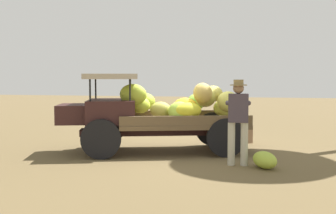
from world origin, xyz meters
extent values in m
plane|color=brown|center=(0.00, 0.00, 0.00)|extent=(60.00, 60.00, 0.00)
cube|color=#351B1A|center=(0.38, 0.09, 0.49)|extent=(3.93, 1.68, 0.16)
cylinder|color=black|center=(1.50, 1.31, 0.44)|extent=(0.89, 0.41, 0.89)
cylinder|color=black|center=(2.01, -0.21, 0.44)|extent=(0.89, 0.41, 0.89)
cylinder|color=black|center=(-1.15, 0.42, 0.44)|extent=(0.89, 0.41, 0.89)
cylinder|color=black|center=(-0.65, -1.09, 0.44)|extent=(0.89, 0.41, 0.89)
cube|color=brown|center=(-0.05, -0.05, 0.67)|extent=(3.39, 2.58, 0.10)
cube|color=brown|center=(-0.30, 0.71, 0.83)|extent=(2.87, 1.02, 0.22)
cube|color=brown|center=(0.21, -0.81, 0.83)|extent=(2.87, 1.02, 0.22)
cube|color=#351B1A|center=(1.57, 0.49, 1.00)|extent=(1.52, 1.79, 0.55)
cube|color=#351B1A|center=(2.42, 0.77, 0.94)|extent=(1.00, 1.23, 0.44)
cylinder|color=black|center=(1.78, 1.24, 1.55)|extent=(0.04, 0.04, 0.55)
cylinder|color=black|center=(2.19, 0.01, 1.55)|extent=(0.04, 0.04, 0.55)
cylinder|color=black|center=(0.95, 0.96, 1.55)|extent=(0.04, 0.04, 0.55)
cylinder|color=black|center=(1.35, -0.27, 1.55)|extent=(0.04, 0.04, 0.55)
cube|color=tan|center=(1.57, 0.49, 1.82)|extent=(1.64, 1.83, 0.12)
ellipsoid|color=#BED238|center=(0.89, 0.38, 1.15)|extent=(0.50, 0.55, 0.50)
ellipsoid|color=#ADC835|center=(1.02, -0.34, 1.19)|extent=(0.63, 0.53, 0.49)
ellipsoid|color=gold|center=(-0.53, -0.77, 1.39)|extent=(0.81, 0.86, 0.55)
ellipsoid|color=#B5BC4A|center=(-0.99, -0.87, 1.03)|extent=(0.81, 0.79, 0.51)
ellipsoid|color=#ABD343|center=(-0.10, 0.55, 1.02)|extent=(0.59, 0.54, 0.55)
ellipsoid|color=#AAC136|center=(1.00, 0.59, 1.41)|extent=(0.72, 0.55, 0.55)
ellipsoid|color=#C4BD4D|center=(-1.16, 0.01, 1.23)|extent=(0.78, 0.82, 0.66)
ellipsoid|color=tan|center=(-0.58, 0.22, 1.44)|extent=(0.60, 0.68, 0.60)
ellipsoid|color=#C1B54E|center=(-0.76, -0.33, 1.41)|extent=(0.69, 0.69, 0.46)
ellipsoid|color=yellow|center=(-0.30, 0.51, 1.05)|extent=(0.76, 0.69, 0.43)
ellipsoid|color=yellow|center=(-0.18, 0.30, 1.12)|extent=(0.58, 0.44, 0.45)
ellipsoid|color=gold|center=(0.38, 0.41, 1.04)|extent=(0.54, 0.44, 0.42)
ellipsoid|color=#85BC38|center=(-0.27, -0.77, 1.18)|extent=(0.74, 0.74, 0.55)
ellipsoid|color=#BDB653|center=(-0.61, -0.13, 1.34)|extent=(0.70, 0.72, 0.53)
cylinder|color=beige|center=(-1.33, 1.24, 0.44)|extent=(0.15, 0.15, 0.89)
cylinder|color=beige|center=(-1.59, 1.22, 0.44)|extent=(0.15, 0.15, 0.89)
cube|color=#433944|center=(-1.46, 1.23, 1.18)|extent=(0.42, 0.27, 0.58)
cylinder|color=#433944|center=(-1.36, 1.14, 1.27)|extent=(0.34, 0.36, 0.10)
cylinder|color=#433944|center=(-1.55, 1.13, 1.27)|extent=(0.31, 0.39, 0.10)
sphere|color=#89674B|center=(-1.46, 1.23, 1.58)|extent=(0.22, 0.22, 0.22)
cylinder|color=olive|center=(-1.46, 1.23, 1.65)|extent=(0.34, 0.34, 0.02)
cylinder|color=olive|center=(-1.46, 1.23, 1.71)|extent=(0.20, 0.20, 0.10)
cube|color=#88664B|center=(-1.38, -1.70, 0.24)|extent=(0.62, 0.62, 0.49)
ellipsoid|color=#B0CA40|center=(-2.00, 1.38, 0.17)|extent=(0.67, 0.74, 0.35)
camera|label=1|loc=(-1.94, 9.35, 1.76)|focal=42.30mm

